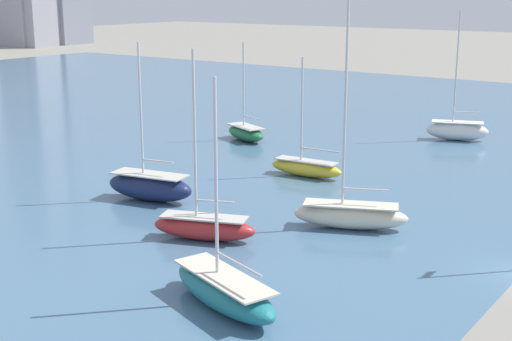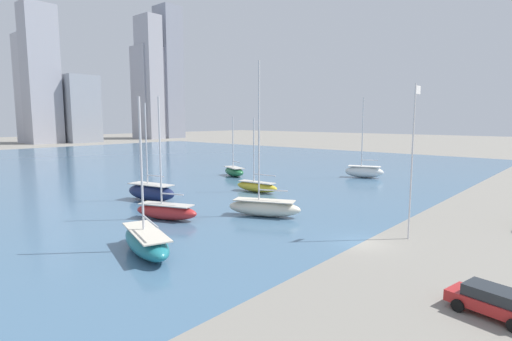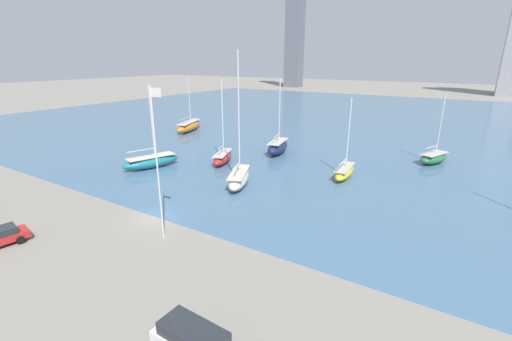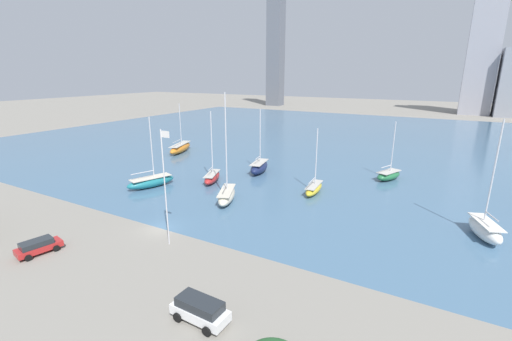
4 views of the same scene
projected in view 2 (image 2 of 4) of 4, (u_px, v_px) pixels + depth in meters
ground_plane at (361, 243)px, 33.75m from camera, size 500.00×500.00×0.00m
harbor_water at (35, 172)px, 79.29m from camera, size 180.00×140.00×0.00m
flag_pole at (412, 157)px, 34.03m from camera, size 1.24×0.14×13.36m
distant_city_skyline at (89, 81)px, 186.29m from camera, size 183.23×24.66×73.73m
sailboat_teal at (146, 241)px, 31.02m from camera, size 5.21×8.87×12.10m
sailboat_red at (166, 211)px, 41.53m from camera, size 4.47×7.34×12.66m
sailboat_navy at (151, 192)px, 51.05m from camera, size 4.00×7.85×12.42m
sailboat_green at (234, 171)px, 73.37m from camera, size 4.75×6.71×10.75m
sailboat_yellow at (257, 186)px, 57.32m from camera, size 2.38×7.10×10.62m
sailboat_cream at (264, 207)px, 42.90m from camera, size 5.38×8.21×16.41m
sailboat_white at (364, 171)px, 71.30m from camera, size 4.53×7.13×14.15m
parked_wagon_red at (494, 301)px, 21.03m from camera, size 2.77×4.68×1.56m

